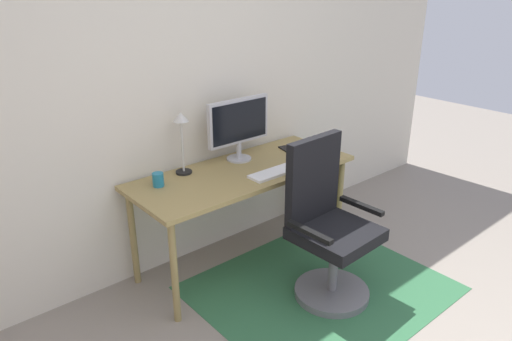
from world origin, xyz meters
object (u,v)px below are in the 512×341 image
cell_phone (286,149)px  coffee_cup (158,180)px  desk (244,179)px  desk_lamp (181,131)px  computer_mouse (304,158)px  office_chair (328,233)px  monitor (239,124)px  keyboard (277,172)px

cell_phone → coffee_cup: bearing=-168.5°
desk → desk_lamp: size_ratio=3.76×
desk_lamp → desk: bearing=-32.4°
computer_mouse → desk: bearing=162.7°
desk → office_chair: size_ratio=1.52×
desk → monitor: 0.40m
coffee_cup → desk_lamp: 0.36m
monitor → office_chair: size_ratio=0.49×
keyboard → cell_phone: (0.37, 0.30, -0.00)m
computer_mouse → desk_lamp: 0.91m
monitor → coffee_cup: (-0.69, -0.04, -0.22)m
monitor → computer_mouse: (0.34, -0.32, -0.25)m
keyboard → desk_lamp: 0.70m
monitor → computer_mouse: size_ratio=4.93×
coffee_cup → cell_phone: coffee_cup is taller
desk → keyboard: (0.14, -0.19, 0.08)m
monitor → desk_lamp: monitor is taller
keyboard → desk_lamp: size_ratio=1.01×
desk_lamp → office_chair: 1.15m
keyboard → desk_lamp: bearing=140.1°
monitor → coffee_cup: bearing=-176.6°
monitor → cell_phone: 0.49m
cell_phone → office_chair: (-0.35, -0.75, -0.28)m
cell_phone → desk_lamp: bearing=-174.2°
desk_lamp → monitor: bearing=-5.0°
office_chair → desk_lamp: bearing=118.0°
computer_mouse → cell_phone: 0.26m
desk_lamp → keyboard: bearing=-39.9°
desk → monitor: monitor is taller
keyboard → computer_mouse: (0.30, 0.05, 0.01)m
monitor → coffee_cup: monitor is taller
desk → coffee_cup: (-0.58, 0.14, 0.11)m
monitor → keyboard: size_ratio=1.19×
office_chair → computer_mouse: bearing=58.2°
computer_mouse → desk_lamp: desk_lamp is taller
desk → cell_phone: size_ratio=11.40×
desk → monitor: (0.10, 0.18, 0.34)m
monitor → office_chair: bearing=-85.8°
computer_mouse → coffee_cup: coffee_cup is taller
desk → computer_mouse: (0.45, -0.14, 0.09)m
coffee_cup → desk_lamp: size_ratio=0.21×
desk → cell_phone: 0.53m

